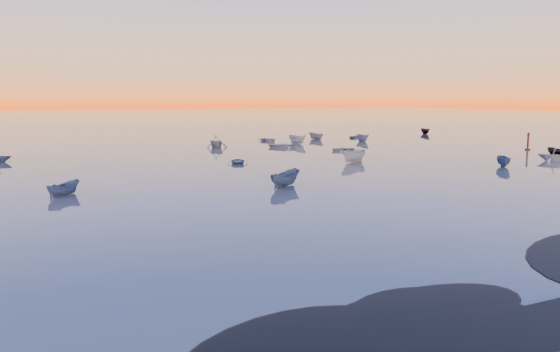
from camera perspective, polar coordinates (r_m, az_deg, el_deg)
ground at (r=119.39m, az=-14.24°, el=4.06°), size 600.00×600.00×0.00m
moored_fleet at (r=74.06m, az=-6.96°, el=1.95°), size 124.00×58.00×1.20m
boat_near_center at (r=48.97m, az=0.52°, el=-1.12°), size 3.74×4.46×1.44m
boat_near_right at (r=77.26m, az=26.59°, el=1.40°), size 3.98×3.30×1.28m
channel_marker at (r=92.55m, az=24.48°, el=3.20°), size 0.81×0.81×2.88m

